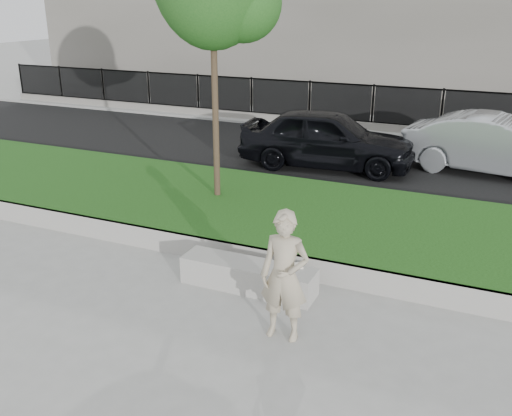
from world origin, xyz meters
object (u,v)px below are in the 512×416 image
at_px(car_dark, 327,138).
at_px(car_silver, 497,145).
at_px(stone_bench, 248,276).
at_px(book, 294,266).
at_px(man, 285,276).

bearing_deg(car_dark, car_silver, -79.12).
height_order(stone_bench, car_dark, car_dark).
bearing_deg(book, man, -108.67).
distance_m(book, car_silver, 8.25).
bearing_deg(car_silver, book, 169.75).
height_order(stone_bench, car_silver, car_silver).
distance_m(stone_bench, man, 1.56).
bearing_deg(book, car_silver, 39.68).
bearing_deg(car_dark, man, -171.03).
bearing_deg(car_dark, book, -171.15).
distance_m(man, car_silver, 9.29).
height_order(man, car_dark, man).
height_order(stone_bench, book, book).
relative_size(man, car_silver, 0.39).
distance_m(stone_bench, car_dark, 6.99).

